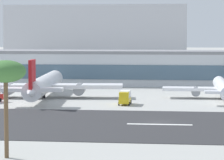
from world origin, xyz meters
TOP-DOWN VIEW (x-y plane):
  - ground_plane at (0.00, 0.00)m, footprint 1400.00×1400.00m
  - runway_strip at (0.00, -3.66)m, footprint 800.00×38.28m
  - runway_centreline_dash_4 at (0.45, -3.66)m, footprint 12.00×1.20m
  - terminal_building at (-8.87, 85.87)m, footprint 177.48×21.72m
  - distant_hotel_block at (-43.51, 218.98)m, footprint 100.94×28.77m
  - airliner_red_tail_gate_0 at (-31.47, 38.98)m, footprint 41.80×52.03m
  - airliner_navy_tail_gate_1 at (15.20, 42.77)m, footprint 31.49×40.83m
  - service_box_truck_1 at (-8.92, 27.01)m, footprint 2.72×6.02m
  - palm_tree_1 at (-18.84, -35.25)m, footprint 5.44×5.44m

SIDE VIEW (x-z plane):
  - ground_plane at x=0.00m, z-range 0.00..0.00m
  - runway_strip at x=0.00m, z-range 0.00..0.08m
  - runway_centreline_dash_4 at x=0.45m, z-range 0.08..0.09m
  - service_box_truck_1 at x=-8.92m, z-range 0.16..3.41m
  - airliner_navy_tail_gate_1 at x=15.20m, z-range -1.54..6.98m
  - airliner_red_tail_gate_0 at x=-31.47m, z-range -1.97..8.90m
  - terminal_building at x=-8.87m, z-range 0.00..11.38m
  - palm_tree_1 at x=-18.84m, z-range 4.83..17.97m
  - distant_hotel_block at x=-43.51m, z-range 0.00..33.24m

